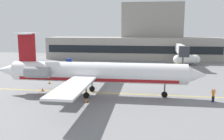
{
  "coord_description": "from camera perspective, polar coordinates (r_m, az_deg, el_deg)",
  "views": [
    {
      "loc": [
        6.05,
        -38.52,
        10.3
      ],
      "look_at": [
        -0.57,
        4.13,
        3.0
      ],
      "focal_mm": 39.69,
      "sensor_mm": 36.0,
      "label": 1
    }
  ],
  "objects": [
    {
      "name": "terminal_building",
      "position": [
        84.97,
        6.08,
        6.81
      ],
      "size": [
        57.6,
        12.21,
        18.77
      ],
      "color": "gray",
      "rests_on": "ground"
    },
    {
      "name": "jet_bridge_west",
      "position": [
        70.12,
        15.55,
        4.56
      ],
      "size": [
        2.4,
        16.82,
        5.95
      ],
      "color": "silver",
      "rests_on": "ground"
    },
    {
      "name": "regional_jet",
      "position": [
        38.21,
        -4.2,
        -0.59
      ],
      "size": [
        33.09,
        27.63,
        9.59
      ],
      "color": "white",
      "rests_on": "ground"
    },
    {
      "name": "safety_cone_delta",
      "position": [
        48.16,
        -14.24,
        -2.75
      ],
      "size": [
        0.47,
        0.47,
        0.55
      ],
      "color": "orange",
      "rests_on": "ground"
    },
    {
      "name": "marshaller",
      "position": [
        37.75,
        22.3,
        -5.42
      ],
      "size": [
        0.83,
        0.34,
        1.93
      ],
      "color": "#191E33",
      "rests_on": "ground"
    },
    {
      "name": "ground",
      "position": [
        40.34,
        -0.1,
        -5.27
      ],
      "size": [
        120.0,
        120.0,
        0.11
      ],
      "color": "slate"
    },
    {
      "name": "fuel_tank",
      "position": [
        72.83,
        16.82,
        2.35
      ],
      "size": [
        7.54,
        3.27,
        2.94
      ],
      "color": "white",
      "rests_on": "ground"
    },
    {
      "name": "safety_cone_alpha",
      "position": [
        42.82,
        -15.72,
        -4.34
      ],
      "size": [
        0.47,
        0.47,
        0.55
      ],
      "color": "orange",
      "rests_on": "ground"
    },
    {
      "name": "baggage_tug",
      "position": [
        52.55,
        3.33,
        -0.64
      ],
      "size": [
        3.36,
        2.06,
        2.17
      ],
      "color": "silver",
      "rests_on": "ground"
    },
    {
      "name": "safety_cone_charlie",
      "position": [
        35.19,
        -5.91,
        -7.05
      ],
      "size": [
        0.47,
        0.47,
        0.55
      ],
      "color": "orange",
      "rests_on": "ground"
    },
    {
      "name": "belt_loader",
      "position": [
        58.11,
        14.41,
        0.15
      ],
      "size": [
        2.71,
        4.44,
        2.35
      ],
      "color": "#E5B20C",
      "rests_on": "ground"
    },
    {
      "name": "safety_cone_bravo",
      "position": [
        41.54,
        -11.54,
        -4.6
      ],
      "size": [
        0.47,
        0.47,
        0.55
      ],
      "color": "orange",
      "rests_on": "ground"
    },
    {
      "name": "pushback_tractor",
      "position": [
        69.51,
        -10.38,
        1.71
      ],
      "size": [
        3.93,
        2.71,
        2.06
      ],
      "color": "#19389E",
      "rests_on": "ground"
    }
  ]
}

